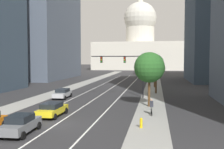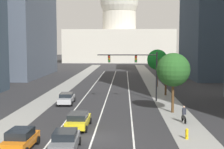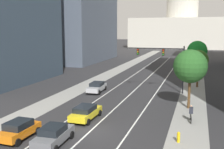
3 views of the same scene
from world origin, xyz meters
name	(u,v)px [view 2 (image 2 of 3)]	position (x,y,z in m)	size (l,w,h in m)	color
ground_plane	(112,83)	(0.00, 40.00, 0.00)	(400.00, 400.00, 0.00)	#2B2B2D
sidewalk_left	(67,85)	(-8.49, 35.00, 0.01)	(3.46, 130.00, 0.01)	gray
sidewalk_right	(155,86)	(8.49, 35.00, 0.01)	(3.46, 130.00, 0.01)	gray
lane_stripe_left	(88,93)	(-3.38, 25.00, 0.01)	(0.16, 90.00, 0.01)	white
lane_stripe_center	(108,93)	(0.00, 25.00, 0.01)	(0.16, 90.00, 0.01)	white
lane_stripe_right	(129,93)	(3.38, 25.00, 0.01)	(0.16, 90.00, 0.01)	white
capitol_building	(119,35)	(0.00, 126.21, 12.44)	(49.49, 29.18, 38.77)	beige
car_orange	(21,139)	(-5.07, -3.27, 0.81)	(2.06, 4.07, 1.55)	orange
car_yellow	(78,120)	(-1.69, 3.12, 0.77)	(2.10, 4.65, 1.46)	yellow
car_silver	(66,98)	(-5.07, 15.42, 0.77)	(2.16, 4.73, 1.44)	#B2B5BA
car_gray	(65,141)	(-1.69, -3.49, 0.80)	(2.12, 4.47, 1.56)	slate
traffic_signal_mast	(138,65)	(4.46, 18.06, 4.99)	(8.33, 0.39, 6.84)	black
fire_hydrant	(187,134)	(7.80, -0.07, 0.46)	(0.26, 0.35, 0.91)	yellow
cyclist	(184,114)	(8.59, 5.59, 0.85)	(0.38, 1.70, 1.72)	black
street_tree_mid_right	(173,70)	(8.20, 10.55, 4.95)	(3.86, 3.86, 6.90)	#51381E
street_tree_far_right	(166,67)	(9.03, 23.49, 4.37)	(3.15, 3.15, 5.98)	#51381E
street_tree_near_right	(157,60)	(8.74, 33.78, 5.07)	(3.83, 3.83, 7.00)	#51381E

